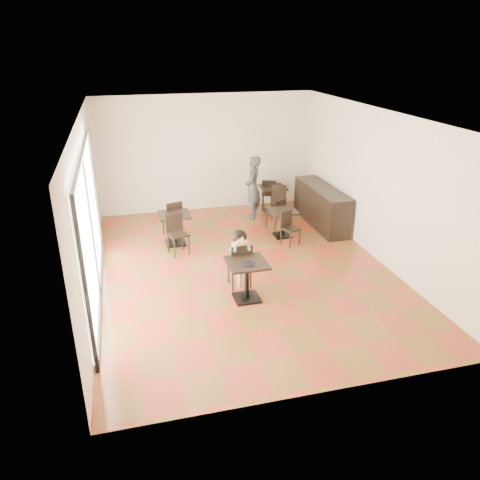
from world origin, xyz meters
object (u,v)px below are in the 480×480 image
object	(u,v)px
child	(239,259)
cafe_table_mid	(283,223)
cafe_table_left	(175,229)
chair_back_b	(279,203)
adult_patron	(253,188)
child_table	(247,281)
chair_mid_a	(276,213)
child_chair	(239,264)
chair_left_b	(178,235)
chair_back_a	(269,194)
chair_mid_b	(291,229)
chair_left_a	(172,218)
cafe_table_back	(272,199)

from	to	relation	value
child	cafe_table_mid	bearing A→B (deg)	52.77
cafe_table_left	chair_back_b	size ratio (longest dim) A/B	0.85
adult_patron	cafe_table_left	distance (m)	2.65
child_table	cafe_table_left	size ratio (longest dim) A/B	1.02
cafe_table_left	chair_mid_a	xyz separation A→B (m)	(2.63, 0.38, 0.03)
child_chair	child	distance (m)	0.12
cafe_table_mid	chair_back_b	xyz separation A→B (m)	(0.30, 1.21, 0.11)
chair_left_b	adult_patron	bearing A→B (deg)	22.21
adult_patron	chair_left_b	distance (m)	2.95
adult_patron	chair_back_a	distance (m)	0.96
child_table	chair_back_b	world-z (taller)	chair_back_b
child	chair_mid_a	xyz separation A→B (m)	(1.66, 2.74, -0.18)
chair_back_b	chair_mid_a	bearing A→B (deg)	-92.86
chair_mid_b	chair_left_a	size ratio (longest dim) A/B	0.89
child_table	adult_patron	size ratio (longest dim) A/B	0.46
child_table	chair_mid_b	xyz separation A→B (m)	(1.66, 2.19, 0.02)
cafe_table_mid	chair_back_a	distance (m)	2.07
adult_patron	chair_left_b	xyz separation A→B (m)	(-2.27, -1.83, -0.39)
chair_left_b	cafe_table_mid	bearing A→B (deg)	-8.52
cafe_table_left	chair_mid_a	bearing A→B (deg)	8.16
chair_left_a	chair_back_b	distance (m)	2.96
chair_left_a	chair_left_b	xyz separation A→B (m)	(0.00, -1.10, 0.00)
cafe_table_back	chair_mid_a	xyz separation A→B (m)	(-0.30, -1.21, 0.04)
cafe_table_mid	chair_back_b	size ratio (longest dim) A/B	0.76
chair_mid_a	chair_left_b	xyz separation A→B (m)	(-2.63, -0.93, 0.05)
child_chair	cafe_table_left	xyz separation A→B (m)	(-0.96, 2.36, -0.09)
cafe_table_back	chair_back_b	distance (m)	0.56
chair_mid_a	chair_left_a	distance (m)	2.63
chair_mid_b	chair_left_a	xyz separation A→B (m)	(-2.63, 1.27, 0.05)
cafe_table_back	chair_left_a	bearing A→B (deg)	-160.53
child_chair	chair_back_a	distance (m)	4.67
cafe_table_mid	chair_back_a	world-z (taller)	chair_back_a
chair_left_a	cafe_table_left	bearing A→B (deg)	73.32
adult_patron	cafe_table_left	xyz separation A→B (m)	(-2.27, -1.28, -0.47)
adult_patron	chair_left_a	size ratio (longest dim) A/B	1.86
child_table	child	size ratio (longest dim) A/B	0.66
adult_patron	cafe_table_mid	world-z (taller)	adult_patron
child	chair_mid_a	size ratio (longest dim) A/B	1.44
chair_left_b	child_table	bearing A→B (deg)	-84.50
chair_back_b	adult_patron	bearing A→B (deg)	-179.60
adult_patron	cafe_table_back	bearing A→B (deg)	136.22
child_chair	chair_mid_b	size ratio (longest dim) A/B	1.14
child_table	chair_left_a	bearing A→B (deg)	105.54
cafe_table_left	chair_left_a	bearing A→B (deg)	90.00
cafe_table_mid	chair_left_b	xyz separation A→B (m)	(-2.63, -0.38, 0.12)
child	child_table	bearing A→B (deg)	-90.00
chair_left_b	chair_left_a	bearing A→B (deg)	73.32
cafe_table_left	chair_left_a	xyz separation A→B (m)	(0.00, 0.55, 0.08)
chair_back_b	child_chair	bearing A→B (deg)	-98.55
child_table	chair_mid_b	size ratio (longest dim) A/B	0.95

